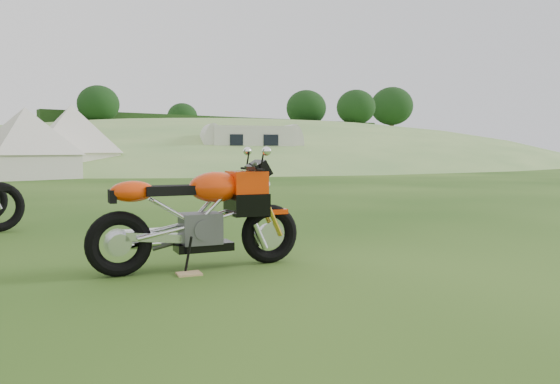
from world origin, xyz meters
TOP-DOWN VIEW (x-y plane):
  - ground at (0.00, 0.00)m, footprint 120.00×120.00m
  - hillside at (24.00, 40.00)m, footprint 80.00×64.00m
  - hedgerow at (24.00, 40.00)m, footprint 36.00×1.20m
  - sport_motorcycle at (-1.35, -0.63)m, footprint 1.99×0.87m
  - plywood_board at (-1.53, -0.79)m, footprint 0.25×0.22m
  - tent_left at (0.86, 18.39)m, footprint 3.64×3.64m
  - tent_mid at (3.20, 20.43)m, footprint 3.65×3.65m
  - caravan at (11.64, 18.57)m, footprint 5.63×3.93m

SIDE VIEW (x-z plane):
  - ground at x=0.00m, z-range 0.00..0.00m
  - hillside at x=24.00m, z-range -4.00..4.00m
  - hedgerow at x=24.00m, z-range -4.30..4.30m
  - plywood_board at x=-1.53m, z-range 0.00..0.02m
  - sport_motorcycle at x=-1.35m, z-range 0.00..1.16m
  - caravan at x=11.64m, z-range 0.00..2.41m
  - tent_left at x=0.86m, z-range 0.00..2.75m
  - tent_mid at x=3.20m, z-range 0.00..2.96m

